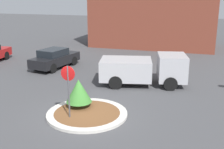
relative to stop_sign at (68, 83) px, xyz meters
name	(u,v)px	position (x,y,z in m)	size (l,w,h in m)	color
ground_plane	(87,115)	(0.55, 0.70, -1.72)	(120.00, 120.00, 0.00)	#474749
traffic_island	(87,114)	(0.55, 0.70, -1.66)	(3.78, 3.78, 0.13)	beige
stop_sign	(68,83)	(0.00, 0.00, 0.00)	(0.65, 0.07, 2.52)	#4C4C51
island_shrub	(79,91)	(-0.10, 1.24, -0.77)	(1.26, 1.26, 1.39)	brown
utility_truck	(144,69)	(2.09, 6.13, -0.71)	(5.59, 3.33, 1.93)	#B2B2B7
storefront_building	(154,14)	(0.20, 20.00, 1.75)	(12.82, 6.07, 6.95)	brown
parked_sedan_black	(55,58)	(-5.22, 8.11, -0.96)	(2.36, 4.47, 1.50)	black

